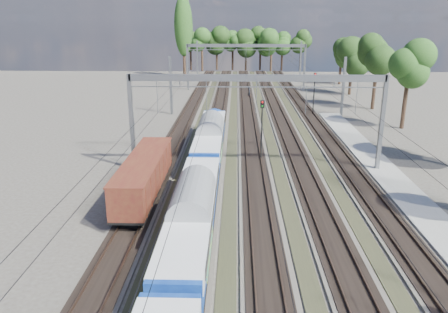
{
  "coord_description": "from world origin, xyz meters",
  "views": [
    {
      "loc": [
        -1.79,
        -9.24,
        13.8
      ],
      "look_at": [
        -2.78,
        25.34,
        2.8
      ],
      "focal_mm": 35.0,
      "sensor_mm": 36.0,
      "label": 1
    }
  ],
  "objects_px": {
    "signal_near": "(262,123)",
    "signal_far": "(314,89)",
    "emu_train": "(192,209)",
    "worker": "(249,92)",
    "freight_boxcar": "(144,175)"
  },
  "relations": [
    {
      "from": "emu_train",
      "to": "worker",
      "type": "distance_m",
      "value": 54.4
    },
    {
      "from": "signal_near",
      "to": "signal_far",
      "type": "distance_m",
      "value": 23.7
    },
    {
      "from": "emu_train",
      "to": "worker",
      "type": "bearing_deg",
      "value": 84.68
    },
    {
      "from": "emu_train",
      "to": "freight_boxcar",
      "type": "xyz_separation_m",
      "value": [
        -4.5,
        7.04,
        -0.33
      ]
    },
    {
      "from": "worker",
      "to": "signal_far",
      "type": "relative_size",
      "value": 0.32
    },
    {
      "from": "freight_boxcar",
      "to": "emu_train",
      "type": "bearing_deg",
      "value": -57.41
    },
    {
      "from": "worker",
      "to": "emu_train",
      "type": "bearing_deg",
      "value": -169.48
    },
    {
      "from": "freight_boxcar",
      "to": "signal_near",
      "type": "bearing_deg",
      "value": 46.13
    },
    {
      "from": "freight_boxcar",
      "to": "worker",
      "type": "distance_m",
      "value": 48.08
    },
    {
      "from": "emu_train",
      "to": "signal_near",
      "type": "height_order",
      "value": "signal_near"
    },
    {
      "from": "worker",
      "to": "signal_near",
      "type": "distance_m",
      "value": 37.08
    },
    {
      "from": "freight_boxcar",
      "to": "signal_far",
      "type": "xyz_separation_m",
      "value": [
        18.61,
        32.12,
        1.94
      ]
    },
    {
      "from": "worker",
      "to": "signal_near",
      "type": "relative_size",
      "value": 0.32
    },
    {
      "from": "worker",
      "to": "signal_far",
      "type": "xyz_separation_m",
      "value": [
        9.06,
        -14.99,
        2.93
      ]
    },
    {
      "from": "emu_train",
      "to": "freight_boxcar",
      "type": "relative_size",
      "value": 4.51
    }
  ]
}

